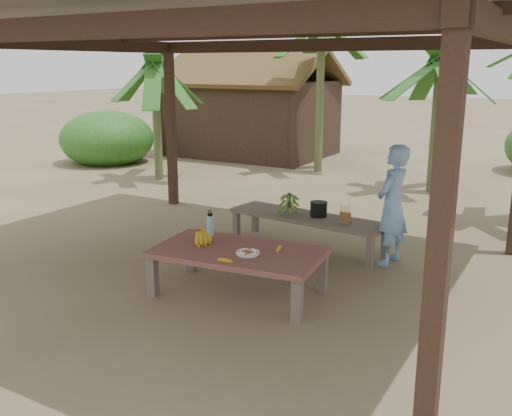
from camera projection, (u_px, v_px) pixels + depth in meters
The scene contains 17 objects.
ground at pixel (239, 269), 6.95m from camera, with size 80.00×80.00×0.00m, color brown.
pavilion at pixel (236, 32), 6.27m from camera, with size 6.60×5.60×2.95m.
work_table at pixel (238, 256), 6.12m from camera, with size 1.90×1.20×0.50m.
bench at pixel (307, 220), 7.68m from camera, with size 2.25×0.82×0.45m.
ripe_banana_bunch at pixel (199, 236), 6.30m from camera, with size 0.29×0.25×0.17m, color yellow, non-canonical shape.
plate at pixel (248, 253), 5.93m from camera, with size 0.24×0.24×0.04m.
loose_banana_front at pixel (225, 260), 5.70m from camera, with size 0.04×0.16×0.04m, color yellow.
loose_banana_side at pixel (279, 249), 6.06m from camera, with size 0.04×0.16×0.04m, color yellow.
water_flask at pixel (210, 225), 6.59m from camera, with size 0.08×0.08×0.30m.
green_banana_stalk at pixel (289, 202), 7.80m from camera, with size 0.25×0.25×0.29m, color #598C2D, non-canonical shape.
cooking_pot at pixel (319, 209), 7.62m from camera, with size 0.22×0.22×0.19m, color black.
skewer_rack at pixel (345, 214), 7.27m from camera, with size 0.18×0.08×0.24m, color #A57F47, non-canonical shape.
woman at pixel (392, 205), 7.00m from camera, with size 0.55×0.36×1.50m, color #6C96CD.
hut at pixel (252, 114), 15.58m from camera, with size 4.40×3.43×2.85m.
banana_plant_n at pixel (440, 72), 10.66m from camera, with size 1.80×1.80×2.76m.
banana_plant_nw at pixel (322, 34), 12.58m from camera, with size 1.80×1.80×3.59m.
banana_plant_w at pixel (155, 76), 11.87m from camera, with size 1.80×1.80×2.67m.
Camera 1 is at (3.46, -5.58, 2.42)m, focal length 40.00 mm.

